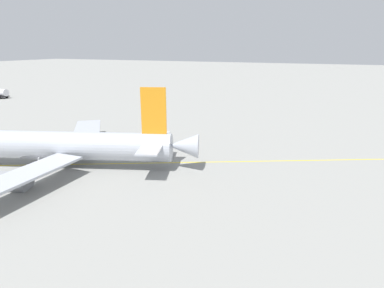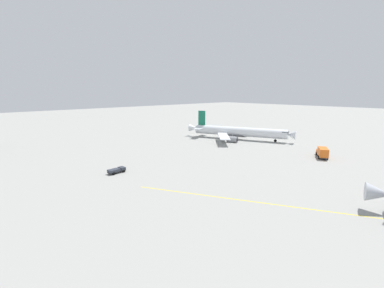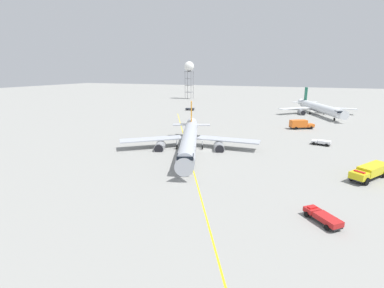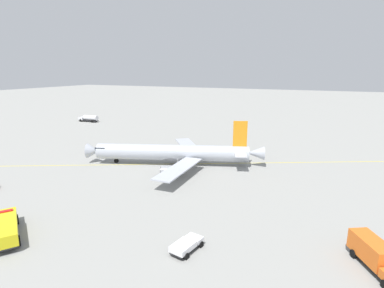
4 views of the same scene
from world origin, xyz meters
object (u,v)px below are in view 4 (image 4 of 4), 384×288
Objects in this scene: pushback_tug_truck at (186,245)px; airliner_main at (174,154)px; fire_tender_truck at (6,227)px; catering_truck_truck at (375,255)px; fuel_tanker_truck at (89,118)px.

airliner_main is at bearing 41.03° from pushback_tug_truck.
fire_tender_truck reaches higher than pushback_tug_truck.
catering_truck_truck is (-38.78, 25.41, -1.03)m from airliner_main.
pushback_tug_truck is (20.92, 5.77, -0.86)m from catering_truck_truck.
airliner_main reaches higher than fuel_tanker_truck.
catering_truck_truck is 21.72m from pushback_tug_truck.
fire_tender_truck is at bearing -102.86° from catering_truck_truck.
catering_truck_truck is at bearing 145.19° from fuel_tanker_truck.
airliner_main is 8.20× the size of pushback_tug_truck.
airliner_main reaches higher than catering_truck_truck.
catering_truck_truck is 119.86m from fuel_tanker_truck.
catering_truck_truck is 1.68× the size of pushback_tug_truck.
pushback_tug_truck is at bearing 136.47° from fuel_tanker_truck.
catering_truck_truck is at bearing -63.35° from pushback_tug_truck.
fuel_tanker_truck is at bearing 59.79° from pushback_tug_truck.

